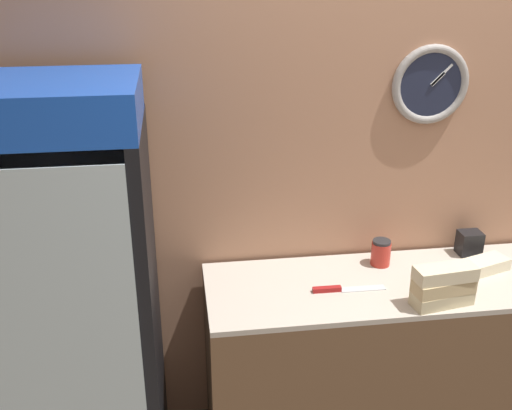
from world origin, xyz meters
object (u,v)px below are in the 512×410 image
(beverage_cooler, at_px, (73,281))
(sandwich_flat_left, at_px, (484,265))
(sandwich_stack_top, at_px, (445,273))
(chefs_knife, at_px, (339,289))
(sandwich_stack_bottom, at_px, (442,298))
(condiment_jar, at_px, (381,253))
(napkin_dispenser, at_px, (469,243))
(sandwich_stack_middle, at_px, (444,286))

(beverage_cooler, relative_size, sandwich_flat_left, 7.11)
(sandwich_stack_top, relative_size, chefs_knife, 0.82)
(sandwich_flat_left, bearing_deg, beverage_cooler, -179.12)
(beverage_cooler, bearing_deg, sandwich_stack_bottom, -8.20)
(condiment_jar, bearing_deg, chefs_knife, -141.19)
(chefs_knife, height_order, condiment_jar, condiment_jar)
(sandwich_stack_top, bearing_deg, sandwich_stack_bottom, 0.00)
(beverage_cooler, relative_size, napkin_dispenser, 15.75)
(sandwich_stack_middle, relative_size, sandwich_stack_top, 1.01)
(sandwich_flat_left, relative_size, chefs_knife, 0.80)
(sandwich_stack_bottom, distance_m, sandwich_stack_top, 0.12)
(sandwich_stack_bottom, xyz_separation_m, sandwich_stack_middle, (0.00, 0.00, 0.06))
(sandwich_flat_left, height_order, chefs_knife, sandwich_flat_left)
(sandwich_stack_middle, height_order, condiment_jar, condiment_jar)
(sandwich_stack_bottom, xyz_separation_m, napkin_dispenser, (0.33, 0.43, 0.03))
(beverage_cooler, distance_m, napkin_dispenser, 1.89)
(condiment_jar, relative_size, napkin_dispenser, 1.07)
(beverage_cooler, xyz_separation_m, condiment_jar, (1.41, 0.16, -0.05))
(sandwich_stack_middle, xyz_separation_m, condiment_jar, (-0.14, 0.38, -0.03))
(sandwich_flat_left, xyz_separation_m, napkin_dispenser, (0.01, 0.17, 0.03))
(sandwich_stack_bottom, height_order, sandwich_stack_top, sandwich_stack_top)
(beverage_cooler, distance_m, sandwich_stack_middle, 1.57)
(beverage_cooler, distance_m, condiment_jar, 1.42)
(chefs_knife, bearing_deg, sandwich_flat_left, 6.57)
(chefs_knife, xyz_separation_m, condiment_jar, (0.26, 0.21, 0.06))
(beverage_cooler, xyz_separation_m, sandwich_stack_bottom, (1.55, -0.22, -0.08))
(napkin_dispenser, bearing_deg, chefs_knife, -160.72)
(napkin_dispenser, bearing_deg, sandwich_flat_left, -93.07)
(sandwich_stack_bottom, xyz_separation_m, sandwich_stack_top, (0.00, 0.00, 0.12))
(sandwich_stack_middle, relative_size, napkin_dispenser, 2.30)
(beverage_cooler, height_order, condiment_jar, beverage_cooler)
(sandwich_stack_top, bearing_deg, napkin_dispenser, 52.33)
(sandwich_flat_left, height_order, napkin_dispenser, napkin_dispenser)
(beverage_cooler, height_order, napkin_dispenser, beverage_cooler)
(sandwich_stack_top, height_order, napkin_dispenser, sandwich_stack_top)
(sandwich_stack_middle, xyz_separation_m, napkin_dispenser, (0.33, 0.43, -0.03))
(sandwich_flat_left, relative_size, napkin_dispenser, 2.22)
(sandwich_stack_top, height_order, chefs_knife, sandwich_stack_top)
(chefs_knife, relative_size, condiment_jar, 2.59)
(sandwich_stack_middle, xyz_separation_m, sandwich_stack_top, (0.00, 0.00, 0.06))
(sandwich_stack_top, relative_size, sandwich_flat_left, 1.02)
(sandwich_stack_bottom, bearing_deg, beverage_cooler, 171.80)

